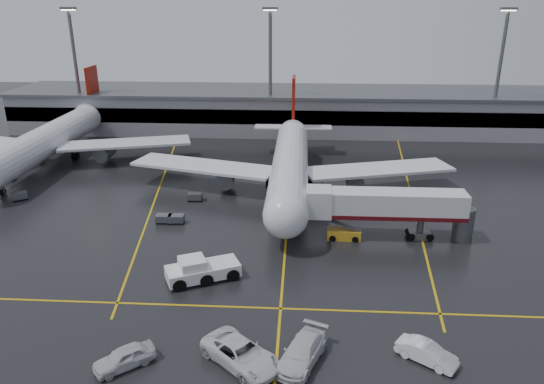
{
  "coord_description": "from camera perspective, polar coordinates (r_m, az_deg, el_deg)",
  "views": [
    {
      "loc": [
        1.65,
        -62.67,
        27.06
      ],
      "look_at": [
        -2.0,
        -2.0,
        4.0
      ],
      "focal_mm": 33.83,
      "sensor_mm": 36.0,
      "label": 1
    }
  ],
  "objects": [
    {
      "name": "second_airliner",
      "position": [
        97.7,
        -23.33,
        5.54
      ],
      "size": [
        48.8,
        45.6,
        14.1
      ],
      "color": "silver",
      "rests_on": "ground"
    },
    {
      "name": "baggage_cart_a",
      "position": [
        66.78,
        -10.62,
        -2.92
      ],
      "size": [
        2.07,
        1.42,
        1.12
      ],
      "color": "#595B60",
      "rests_on": "ground"
    },
    {
      "name": "pushback_tractor",
      "position": [
        53.32,
        -7.92,
        -8.64
      ],
      "size": [
        7.94,
        5.79,
        2.64
      ],
      "color": "white",
      "rests_on": "ground"
    },
    {
      "name": "service_van_a",
      "position": [
        42.13,
        -3.48,
        -17.52
      ],
      "size": [
        7.4,
        7.03,
        1.95
      ],
      "primitive_type": "imported",
      "rotation": [
        0.0,
        0.0,
        0.86
      ],
      "color": "silver",
      "rests_on": "ground"
    },
    {
      "name": "terminal",
      "position": [
        112.92,
        2.57,
        9.14
      ],
      "size": [
        122.0,
        19.0,
        8.6
      ],
      "color": "gray",
      "rests_on": "ground"
    },
    {
      "name": "apron_line_centre",
      "position": [
        68.28,
        1.78,
        -2.57
      ],
      "size": [
        0.25,
        90.0,
        0.02
      ],
      "primitive_type": "cube",
      "color": "gold",
      "rests_on": "ground"
    },
    {
      "name": "baggage_cart_e",
      "position": [
        81.58,
        -26.28,
        -0.36
      ],
      "size": [
        2.38,
        2.21,
        1.12
      ],
      "color": "#595B60",
      "rests_on": "ground"
    },
    {
      "name": "baggage_cart_c",
      "position": [
        73.7,
        -8.57,
        -0.48
      ],
      "size": [
        2.05,
        1.38,
        1.12
      ],
      "color": "#595B60",
      "rests_on": "ground"
    },
    {
      "name": "light_mast_mid",
      "position": [
        105.63,
        -0.2,
        13.94
      ],
      "size": [
        3.0,
        1.2,
        25.45
      ],
      "color": "#595B60",
      "rests_on": "ground"
    },
    {
      "name": "service_van_d",
      "position": [
        43.51,
        -16.12,
        -17.27
      ],
      "size": [
        4.99,
        4.56,
        1.65
      ],
      "primitive_type": "imported",
      "rotation": [
        0.0,
        0.0,
        -0.89
      ],
      "color": "silver",
      "rests_on": "ground"
    },
    {
      "name": "apron_line_stop",
      "position": [
        48.87,
        0.96,
        -12.83
      ],
      "size": [
        60.0,
        0.25,
        0.02
      ],
      "primitive_type": "cube",
      "color": "gold",
      "rests_on": "ground"
    },
    {
      "name": "service_van_b",
      "position": [
        42.4,
        3.37,
        -17.33
      ],
      "size": [
        4.77,
        6.83,
        1.84
      ],
      "primitive_type": "imported",
      "rotation": [
        0.0,
        0.0,
        -0.39
      ],
      "color": "silver",
      "rests_on": "ground"
    },
    {
      "name": "light_mast_right",
      "position": [
        112.18,
        24.02,
        12.6
      ],
      "size": [
        3.0,
        1.2,
        25.45
      ],
      "color": "#595B60",
      "rests_on": "ground"
    },
    {
      "name": "baggage_cart_b",
      "position": [
        67.18,
        -11.93,
        -2.87
      ],
      "size": [
        2.04,
        1.36,
        1.12
      ],
      "color": "#595B60",
      "rests_on": "ground"
    },
    {
      "name": "light_mast_left",
      "position": [
        115.28,
        -21.03,
        13.18
      ],
      "size": [
        3.0,
        1.2,
        25.45
      ],
      "color": "#595B60",
      "rests_on": "ground"
    },
    {
      "name": "service_van_c",
      "position": [
        44.17,
        16.84,
        -16.75
      ],
      "size": [
        4.92,
        4.18,
        1.59
      ],
      "primitive_type": "imported",
      "rotation": [
        0.0,
        0.0,
        0.95
      ],
      "color": "white",
      "rests_on": "ground"
    },
    {
      "name": "ground",
      "position": [
        68.28,
        1.78,
        -2.58
      ],
      "size": [
        220.0,
        220.0,
        0.0
      ],
      "primitive_type": "plane",
      "color": "black",
      "rests_on": "ground"
    },
    {
      "name": "apron_line_right",
      "position": [
        79.24,
        15.13,
        0.07
      ],
      "size": [
        7.57,
        69.64,
        0.02
      ],
      "primitive_type": "cube",
      "rotation": [
        0.0,
        0.0,
        -0.1
      ],
      "color": "gold",
      "rests_on": "ground"
    },
    {
      "name": "baggage_cart_d",
      "position": [
        91.19,
        -27.53,
        1.51
      ],
      "size": [
        2.18,
        1.6,
        1.12
      ],
      "color": "#595B60",
      "rests_on": "ground"
    },
    {
      "name": "belt_loader",
      "position": [
        62.07,
        8.0,
        -4.65
      ],
      "size": [
        4.08,
        2.07,
        2.53
      ],
      "color": "gold",
      "rests_on": "ground"
    },
    {
      "name": "main_airliner",
      "position": [
        75.9,
        2.04,
        3.24
      ],
      "size": [
        48.8,
        45.6,
        14.1
      ],
      "color": "silver",
      "rests_on": "ground"
    },
    {
      "name": "apron_line_left",
      "position": [
        80.5,
        -12.37,
        0.64
      ],
      "size": [
        9.99,
        69.35,
        0.02
      ],
      "primitive_type": "cube",
      "rotation": [
        0.0,
        0.0,
        0.14
      ],
      "color": "gold",
      "rests_on": "ground"
    },
    {
      "name": "jet_bridge",
      "position": [
        62.05,
        12.67,
        -1.64
      ],
      "size": [
        19.9,
        3.4,
        6.05
      ],
      "color": "silver",
      "rests_on": "ground"
    }
  ]
}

